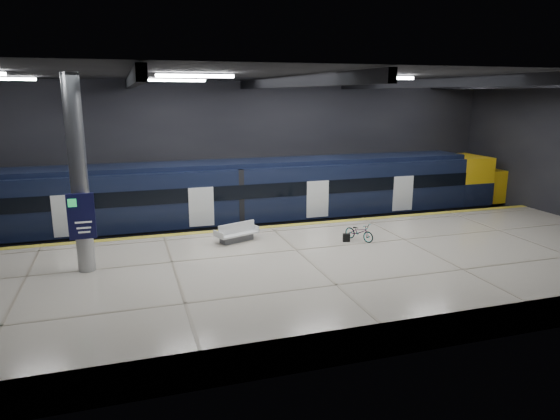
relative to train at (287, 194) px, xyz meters
name	(u,v)px	position (x,y,z in m)	size (l,w,h in m)	color
ground	(289,267)	(-1.73, -5.50, -2.06)	(30.00, 30.00, 0.00)	black
room_shell	(289,134)	(-1.73, -5.49, 3.66)	(30.10, 16.10, 8.05)	black
platform	(310,275)	(-1.73, -8.00, -1.51)	(30.00, 11.00, 1.10)	beige
safety_strip	(271,227)	(-1.73, -2.75, -0.95)	(30.00, 0.40, 0.01)	gold
rails	(256,232)	(-1.73, 0.00, -1.98)	(30.00, 1.52, 0.16)	gray
train	(287,194)	(0.00, 0.00, 0.00)	(29.40, 2.84, 3.79)	black
bench	(237,235)	(-3.79, -4.60, -0.67)	(2.02, 1.40, 0.83)	#595B60
bicycle	(359,232)	(1.29, -6.06, -0.58)	(0.51, 1.45, 0.76)	#99999E
pannier_bag	(346,238)	(0.69, -6.06, -0.78)	(0.30, 0.18, 0.35)	black
info_column	(79,178)	(-9.73, -6.52, 2.40)	(0.90, 0.78, 6.90)	#9EA0A5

